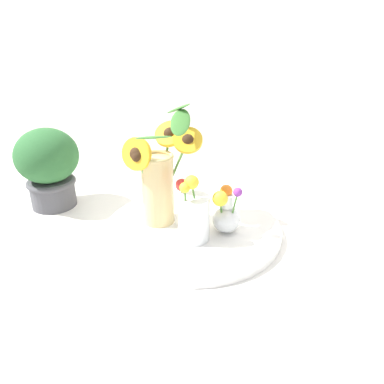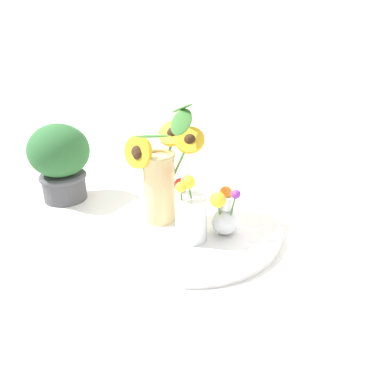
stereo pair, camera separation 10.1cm
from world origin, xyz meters
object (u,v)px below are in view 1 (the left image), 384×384
at_px(vase_small_center, 193,214).
at_px(mason_jar_sunflowers, 158,177).
at_px(vase_bulb_right, 226,212).
at_px(potted_plant, 48,165).
at_px(serving_tray, 192,229).

bearing_deg(vase_small_center, mason_jar_sunflowers, 157.32).
xyz_separation_m(vase_bulb_right, potted_plant, (-0.57, -0.02, 0.06)).
height_order(serving_tray, vase_bulb_right, vase_bulb_right).
xyz_separation_m(serving_tray, vase_small_center, (0.03, -0.06, 0.08)).
bearing_deg(vase_small_center, serving_tray, 114.66).
distance_m(serving_tray, mason_jar_sunflowers, 0.18).
bearing_deg(vase_bulb_right, vase_small_center, -135.71).
bearing_deg(serving_tray, vase_small_center, -65.34).
bearing_deg(potted_plant, vase_small_center, -4.87).
height_order(vase_small_center, vase_bulb_right, vase_small_center).
distance_m(mason_jar_sunflowers, vase_bulb_right, 0.21).
bearing_deg(potted_plant, vase_bulb_right, 2.35).
height_order(mason_jar_sunflowers, vase_bulb_right, mason_jar_sunflowers).
xyz_separation_m(serving_tray, mason_jar_sunflowers, (-0.10, -0.01, 0.15)).
height_order(serving_tray, mason_jar_sunflowers, mason_jar_sunflowers).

